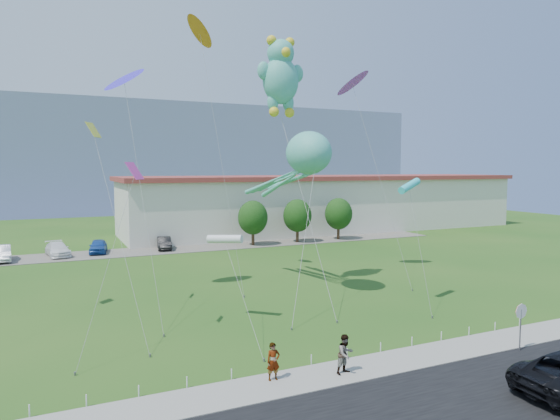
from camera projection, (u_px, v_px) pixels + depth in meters
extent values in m
plane|color=#204E15|center=(316.00, 352.00, 25.31)|extent=(160.00, 160.00, 0.00)
cube|color=gray|center=(346.00, 372.00, 22.81)|extent=(80.00, 2.50, 0.10)
cube|color=#59544C|center=(168.00, 250.00, 56.99)|extent=(70.00, 6.00, 0.06)
cube|color=slate|center=(99.00, 156.00, 132.89)|extent=(160.00, 50.00, 25.00)
cube|color=beige|center=(327.00, 205.00, 75.65)|extent=(60.00, 14.00, 7.60)
cube|color=maroon|center=(327.00, 178.00, 75.30)|extent=(61.00, 15.00, 0.60)
cylinder|color=slate|center=(520.00, 330.00, 25.37)|extent=(0.07, 0.07, 2.20)
cylinder|color=red|center=(521.00, 311.00, 25.28)|extent=(0.76, 0.04, 0.76)
cylinder|color=white|center=(521.00, 311.00, 25.26)|extent=(0.80, 0.02, 0.80)
cylinder|color=white|center=(29.00, 411.00, 18.69)|extent=(0.05, 0.05, 0.50)
cylinder|color=white|center=(86.00, 401.00, 19.53)|extent=(0.05, 0.05, 0.50)
cylinder|color=white|center=(139.00, 391.00, 20.36)|extent=(0.05, 0.05, 0.50)
cylinder|color=white|center=(187.00, 382.00, 21.19)|extent=(0.05, 0.05, 0.50)
cylinder|color=white|center=(232.00, 374.00, 22.03)|extent=(0.05, 0.05, 0.50)
cylinder|color=white|center=(273.00, 367.00, 22.86)|extent=(0.05, 0.05, 0.50)
cylinder|color=white|center=(311.00, 360.00, 23.69)|extent=(0.05, 0.05, 0.50)
cylinder|color=white|center=(347.00, 353.00, 24.52)|extent=(0.05, 0.05, 0.50)
cylinder|color=white|center=(381.00, 347.00, 25.36)|extent=(0.05, 0.05, 0.50)
cylinder|color=white|center=(412.00, 341.00, 26.19)|extent=(0.05, 0.05, 0.50)
cylinder|color=white|center=(441.00, 336.00, 27.02)|extent=(0.05, 0.05, 0.50)
cylinder|color=white|center=(469.00, 331.00, 27.86)|extent=(0.05, 0.05, 0.50)
cylinder|color=white|center=(495.00, 326.00, 28.69)|extent=(0.05, 0.05, 0.50)
cylinder|color=white|center=(520.00, 322.00, 29.52)|extent=(0.05, 0.05, 0.50)
cylinder|color=#3F2B19|center=(253.00, 236.00, 60.16)|extent=(0.36, 0.36, 2.20)
ellipsoid|color=#14380F|center=(253.00, 218.00, 59.96)|extent=(3.60, 3.60, 4.14)
cylinder|color=#3F2B19|center=(297.00, 234.00, 62.66)|extent=(0.36, 0.36, 2.20)
ellipsoid|color=#14380F|center=(297.00, 216.00, 62.46)|extent=(3.60, 3.60, 4.14)
cylinder|color=#3F2B19|center=(338.00, 231.00, 65.15)|extent=(0.36, 0.36, 2.20)
ellipsoid|color=#14380F|center=(339.00, 214.00, 64.96)|extent=(3.60, 3.60, 4.14)
imported|color=gray|center=(273.00, 361.00, 21.73)|extent=(0.63, 0.43, 1.66)
imported|color=gray|center=(345.00, 354.00, 22.44)|extent=(0.99, 0.85, 1.78)
imported|color=silver|center=(2.00, 253.00, 49.76)|extent=(2.05, 4.89, 1.57)
imported|color=white|center=(58.00, 249.00, 52.67)|extent=(2.75, 5.19, 1.43)
imported|color=#1C489B|center=(98.00, 246.00, 54.61)|extent=(2.38, 4.55, 1.48)
imported|color=black|center=(164.00, 243.00, 57.16)|extent=(2.08, 4.45, 1.41)
ellipsoid|color=teal|center=(309.00, 153.00, 35.38)|extent=(3.06, 3.97, 3.06)
sphere|color=white|center=(310.00, 147.00, 34.04)|extent=(0.48, 0.48, 0.48)
sphere|color=white|center=(324.00, 148.00, 34.49)|extent=(0.48, 0.48, 0.48)
cylinder|color=slate|center=(291.00, 329.00, 28.79)|extent=(0.10, 0.10, 0.16)
cylinder|color=gray|center=(304.00, 238.00, 31.66)|extent=(4.40, 5.26, 9.47)
ellipsoid|color=teal|center=(281.00, 81.00, 37.37)|extent=(2.78, 2.36, 3.47)
sphere|color=teal|center=(281.00, 53.00, 37.19)|extent=(2.03, 2.03, 2.03)
sphere|color=gold|center=(271.00, 40.00, 36.81)|extent=(0.75, 0.75, 0.75)
sphere|color=gold|center=(290.00, 43.00, 37.43)|extent=(0.75, 0.75, 0.75)
sphere|color=gold|center=(286.00, 52.00, 36.43)|extent=(0.75, 0.75, 0.75)
ellipsoid|color=teal|center=(264.00, 71.00, 36.73)|extent=(0.96, 0.68, 1.35)
ellipsoid|color=teal|center=(297.00, 74.00, 37.89)|extent=(0.96, 0.68, 1.35)
ellipsoid|color=teal|center=(273.00, 102.00, 37.23)|extent=(0.85, 0.75, 1.39)
ellipsoid|color=teal|center=(288.00, 103.00, 37.77)|extent=(0.85, 0.75, 1.39)
sphere|color=gold|center=(274.00, 112.00, 37.10)|extent=(0.75, 0.75, 0.75)
sphere|color=gold|center=(290.00, 113.00, 37.64)|extent=(0.75, 0.75, 0.75)
cylinder|color=slate|center=(337.00, 322.00, 30.10)|extent=(0.10, 0.10, 0.16)
cylinder|color=gray|center=(306.00, 207.00, 33.84)|extent=(0.53, 9.28, 13.16)
cone|color=#AD37DD|center=(352.00, 83.00, 42.50)|extent=(1.80, 1.33, 1.33)
cylinder|color=slate|center=(412.00, 290.00, 37.96)|extent=(0.10, 0.10, 0.16)
cylinder|color=gray|center=(381.00, 181.00, 40.23)|extent=(1.09, 7.06, 16.25)
cone|color=#3224D0|center=(124.00, 79.00, 35.00)|extent=(1.80, 1.33, 1.33)
cylinder|color=slate|center=(164.00, 335.00, 27.63)|extent=(0.10, 0.10, 0.16)
cylinder|color=gray|center=(142.00, 193.00, 31.32)|extent=(0.49, 9.81, 15.24)
cylinder|color=silver|center=(225.00, 239.00, 29.87)|extent=(0.50, 2.25, 0.87)
cylinder|color=slate|center=(264.00, 360.00, 24.10)|extent=(0.10, 0.10, 0.16)
cylinder|color=gray|center=(242.00, 294.00, 26.99)|extent=(0.32, 6.72, 4.76)
cube|color=#D62F97|center=(135.00, 171.00, 26.78)|extent=(1.29, 1.29, 0.86)
cylinder|color=slate|center=(75.00, 374.00, 22.49)|extent=(0.10, 0.10, 0.16)
cylinder|color=gray|center=(107.00, 265.00, 24.64)|extent=(3.46, 4.03, 8.85)
cylinder|color=#2EC8D2|center=(409.00, 186.00, 33.50)|extent=(0.50, 2.25, 0.87)
cylinder|color=slate|center=(432.00, 317.00, 31.04)|extent=(0.10, 0.10, 0.16)
cylinder|color=gray|center=(420.00, 250.00, 32.27)|extent=(0.63, 3.22, 7.80)
cone|color=orange|center=(200.00, 31.00, 40.94)|extent=(1.80, 1.33, 1.33)
cylinder|color=slate|center=(244.00, 296.00, 36.06)|extent=(0.10, 0.10, 0.16)
cylinder|color=gray|center=(221.00, 156.00, 38.51)|extent=(0.88, 7.72, 20.22)
cube|color=gold|center=(93.00, 130.00, 31.24)|extent=(1.29, 1.29, 0.86)
cylinder|color=slate|center=(150.00, 356.00, 24.67)|extent=(0.10, 0.10, 0.16)
cylinder|color=gray|center=(118.00, 231.00, 27.96)|extent=(1.65, 9.10, 11.38)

